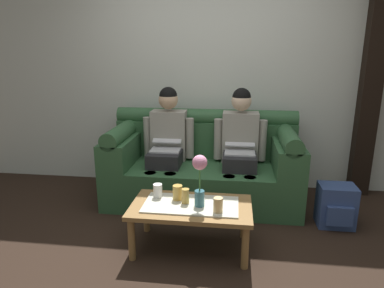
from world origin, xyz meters
TOP-DOWN VIEW (x-y plane):
  - ground_plane at (0.00, 0.00)m, footprint 14.00×14.00m
  - back_wall_patterned at (0.00, 1.70)m, footprint 6.00×0.12m
  - timber_pillar at (1.76, 1.58)m, footprint 0.20×0.20m
  - couch at (0.00, 1.17)m, footprint 2.02×0.88m
  - person_left at (-0.39, 1.17)m, footprint 0.56×0.67m
  - person_right at (0.39, 1.17)m, footprint 0.56×0.67m
  - coffee_table at (0.00, 0.17)m, footprint 0.97×0.55m
  - flower_vase at (0.07, 0.14)m, footprint 0.12×0.12m
  - cup_near_left at (-0.30, 0.27)m, footprint 0.08×0.08m
  - cup_near_right at (0.22, 0.06)m, footprint 0.07×0.07m
  - cup_far_center at (-0.12, 0.24)m, footprint 0.08×0.08m
  - cup_far_left at (-0.05, 0.18)m, footprint 0.06×0.06m
  - backpack_right at (1.29, 0.72)m, footprint 0.33×0.29m

SIDE VIEW (x-z plane):
  - ground_plane at x=0.00m, z-range 0.00..0.00m
  - backpack_right at x=1.29m, z-range 0.00..0.39m
  - coffee_table at x=0.00m, z-range 0.14..0.54m
  - couch at x=0.00m, z-range -0.11..0.86m
  - cup_near_left at x=-0.30m, z-range 0.40..0.51m
  - cup_near_right at x=0.22m, z-range 0.40..0.51m
  - cup_far_left at x=-0.05m, z-range 0.40..0.52m
  - cup_far_center at x=-0.12m, z-range 0.40..0.52m
  - person_right at x=0.39m, z-range 0.05..1.27m
  - person_left at x=-0.39m, z-range 0.05..1.27m
  - flower_vase at x=0.07m, z-range 0.45..0.87m
  - back_wall_patterned at x=0.00m, z-range 0.00..2.90m
  - timber_pillar at x=1.76m, z-range 0.00..2.90m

